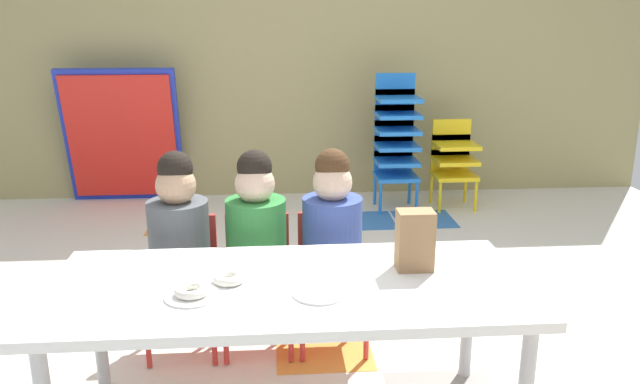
{
  "coord_description": "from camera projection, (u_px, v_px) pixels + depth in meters",
  "views": [
    {
      "loc": [
        -0.21,
        -2.55,
        1.47
      ],
      "look_at": [
        -0.04,
        -0.32,
        0.83
      ],
      "focal_mm": 35.13,
      "sensor_mm": 36.0,
      "label": 1
    }
  ],
  "objects": [
    {
      "name": "ground_plane",
      "position": [
        323.0,
        349.0,
        2.87
      ],
      "size": [
        5.9,
        5.25,
        0.02
      ],
      "color": "silver"
    },
    {
      "name": "back_wall",
      "position": [
        297.0,
        48.0,
        5.05
      ],
      "size": [
        5.9,
        0.1,
        2.42
      ],
      "primitive_type": "cube",
      "color": "tan",
      "rests_on": "ground_plane"
    },
    {
      "name": "craft_table",
      "position": [
        289.0,
        296.0,
        2.17
      ],
      "size": [
        1.65,
        0.71,
        0.58
      ],
      "color": "white",
      "rests_on": "ground_plane"
    },
    {
      "name": "seated_child_near_camera",
      "position": [
        179.0,
        235.0,
        2.69
      ],
      "size": [
        0.32,
        0.32,
        0.92
      ],
      "color": "red",
      "rests_on": "ground_plane"
    },
    {
      "name": "seated_child_middle_seat",
      "position": [
        256.0,
        233.0,
        2.71
      ],
      "size": [
        0.32,
        0.31,
        0.92
      ],
      "color": "red",
      "rests_on": "ground_plane"
    },
    {
      "name": "seated_child_far_right",
      "position": [
        332.0,
        232.0,
        2.74
      ],
      "size": [
        0.34,
        0.34,
        0.92
      ],
      "color": "red",
      "rests_on": "ground_plane"
    },
    {
      "name": "kid_chair_blue_stack",
      "position": [
        396.0,
        135.0,
        4.8
      ],
      "size": [
        0.32,
        0.3,
        1.04
      ],
      "color": "blue",
      "rests_on": "ground_plane"
    },
    {
      "name": "kid_chair_yellow_stack",
      "position": [
        454.0,
        157.0,
        4.88
      ],
      "size": [
        0.32,
        0.3,
        0.68
      ],
      "color": "yellow",
      "rests_on": "ground_plane"
    },
    {
      "name": "folded_activity_table",
      "position": [
        122.0,
        137.0,
        4.94
      ],
      "size": [
        0.9,
        0.29,
        1.09
      ],
      "color": "#1E33BF",
      "rests_on": "ground_plane"
    },
    {
      "name": "paper_bag_brown",
      "position": [
        415.0,
        240.0,
        2.24
      ],
      "size": [
        0.13,
        0.09,
        0.22
      ],
      "primitive_type": "cube",
      "color": "#9E754C",
      "rests_on": "craft_table"
    },
    {
      "name": "paper_plate_near_edge",
      "position": [
        192.0,
        296.0,
        2.04
      ],
      "size": [
        0.18,
        0.18,
        0.01
      ],
      "primitive_type": "cylinder",
      "color": "white",
      "rests_on": "craft_table"
    },
    {
      "name": "paper_plate_center_table",
      "position": [
        319.0,
        293.0,
        2.06
      ],
      "size": [
        0.18,
        0.18,
        0.01
      ],
      "primitive_type": "cylinder",
      "color": "white",
      "rests_on": "craft_table"
    },
    {
      "name": "donut_powdered_on_plate",
      "position": [
        192.0,
        290.0,
        2.03
      ],
      "size": [
        0.11,
        0.11,
        0.03
      ],
      "primitive_type": "torus",
      "color": "white",
      "rests_on": "craft_table"
    },
    {
      "name": "donut_powdered_loose",
      "position": [
        229.0,
        278.0,
        2.15
      ],
      "size": [
        0.11,
        0.11,
        0.03
      ],
      "primitive_type": "torus",
      "color": "white",
      "rests_on": "craft_table"
    }
  ]
}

